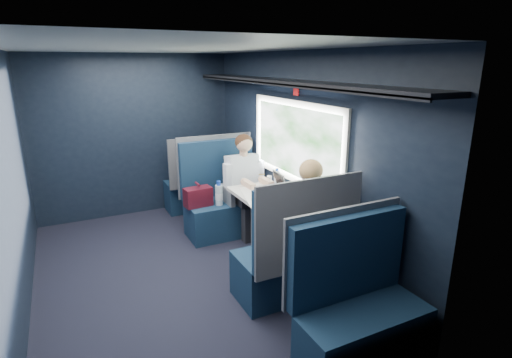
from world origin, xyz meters
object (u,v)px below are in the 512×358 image
man (246,181)px  laptop (275,186)px  woman (306,217)px  bottle_small (277,179)px  seat_bay_far (293,258)px  cup (269,179)px  seat_row_front (200,184)px  table (267,202)px  seat_row_back (358,312)px  seat_bay_near (222,201)px

man → laptop: size_ratio=4.29×
woman → laptop: bearing=82.8°
woman → bottle_small: 0.96m
seat_bay_far → laptop: (0.35, 0.98, 0.39)m
laptop → cup: bearing=73.2°
woman → laptop: 0.82m
seat_row_front → bottle_small: (0.44, -1.57, 0.43)m
table → seat_bay_far: seat_bay_far is taller
bottle_small → seat_row_back: bearing=-102.3°
seat_row_front → laptop: (0.35, -1.69, 0.39)m
man → cup: 0.33m
seat_bay_near → seat_row_front: 0.93m
seat_row_front → laptop: bearing=-78.2°
woman → seat_bay_far: bearing=-146.2°
seat_bay_far → woman: woman is taller
seat_bay_near → bottle_small: (0.46, -0.64, 0.42)m
seat_row_back → man: man is taller
woman → table: bearing=95.5°
table → bottle_small: bearing=41.4°
seat_bay_far → laptop: bearing=70.2°
man → woman: bearing=-90.0°
seat_row_back → woman: bearing=77.1°
seat_bay_near → cup: size_ratio=15.79×
laptop → bottle_small: size_ratio=1.35×
seat_row_back → laptop: size_ratio=3.76×
seat_bay_near → seat_row_back: size_ratio=1.09×
table → cup: 0.53m
seat_bay_near → man: bearing=-32.7°
seat_bay_far → man: size_ratio=0.95×
seat_bay_near → seat_row_front: size_ratio=1.09×
seat_bay_far → laptop: 1.11m
cup → bottle_small: bearing=-93.4°
woman → cup: bearing=80.0°
seat_bay_far → laptop: seat_bay_far is taller
seat_bay_near → man: (0.27, -0.17, 0.30)m
seat_row_front → seat_bay_far: bearing=-90.0°
table → seat_bay_near: seat_bay_near is taller
table → cup: (0.27, 0.44, 0.12)m
cup → seat_bay_far: bearing=-109.0°
woman → seat_bay_near: bearing=99.6°
seat_bay_far → seat_row_front: bearing=90.0°
woman → cup: (0.20, 1.15, 0.05)m
man → woman: (0.00, -1.41, 0.01)m
seat_bay_far → woman: (0.25, 0.17, 0.31)m
seat_bay_far → man: (0.25, 1.57, 0.30)m
bottle_small → seat_bay_near: bearing=125.4°
cup → man: bearing=128.1°
seat_bay_far → man: man is taller
bottle_small → table: bearing=-138.6°
table → man: man is taller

